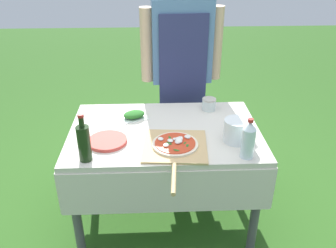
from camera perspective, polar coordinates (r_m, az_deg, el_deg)
The scene contains 10 objects.
ground_plane at distance 2.67m, azimuth -0.47°, elevation -14.65°, with size 12.00×12.00×0.00m, color #2D5B1E.
prep_table at distance 2.29m, azimuth -0.53°, elevation -3.21°, with size 1.21×0.81×0.73m.
person_cook at distance 2.74m, azimuth 2.17°, elevation 10.00°, with size 0.61×0.22×1.63m.
pizza_on_peel at distance 2.05m, azimuth 1.15°, elevation -3.57°, with size 0.39×0.63×0.06m.
oil_bottle at distance 1.95m, azimuth -13.32°, elevation -2.89°, with size 0.07×0.07×0.28m.
water_bottle at distance 1.97m, azimuth 12.77°, elevation -2.45°, with size 0.07×0.07×0.24m.
herb_container at distance 2.38m, azimuth -5.45°, elevation 1.45°, with size 0.21×0.18×0.05m.
mixing_tub at distance 2.13m, azimuth 10.97°, elevation -1.05°, with size 0.16×0.16×0.14m, color silver.
plate_stack at distance 2.13m, azimuth -9.69°, elevation -2.69°, with size 0.23×0.23×0.02m.
sauce_jar at distance 2.50m, azimuth 6.58°, elevation 3.08°, with size 0.10×0.10×0.08m.
Camera 1 is at (-0.06, -1.96, 1.81)m, focal length 38.00 mm.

